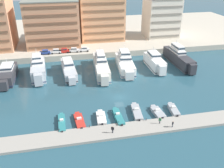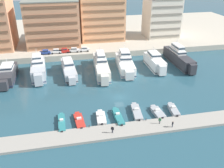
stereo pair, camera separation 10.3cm
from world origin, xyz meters
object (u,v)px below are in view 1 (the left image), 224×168
(yacht_silver_mid_left, at_px, (69,69))
(car_white_left, at_px, (56,51))
(motorboat_grey_mid_right, at_px, (173,110))
(pedestrian_mid_deck, at_px, (113,129))
(yacht_white_center_right, at_px, (155,62))
(motorboat_teal_far_left, at_px, (62,123))
(yacht_silver_left, at_px, (38,69))
(car_white_center, at_px, (84,49))
(motorboat_white_mid_left, at_px, (101,118))
(car_red_mid_left, at_px, (64,50))
(yacht_charcoal_mid_right, at_px, (179,57))
(motorboat_red_left, at_px, (79,121))
(pedestrian_near_edge, at_px, (160,120))
(car_white_center_left, at_px, (74,50))
(pedestrian_far_side, at_px, (173,124))
(motorboat_grey_center_right, at_px, (158,112))
(motorboat_grey_center, at_px, (137,112))
(motorboat_teal_center_left, at_px, (118,117))
(car_blue_far_left, at_px, (45,52))
(yacht_white_center, at_px, (125,63))
(yacht_charcoal_far_left, at_px, (7,74))

(yacht_silver_mid_left, relative_size, car_white_left, 4.50)
(motorboat_grey_mid_right, relative_size, pedestrian_mid_deck, 3.65)
(yacht_white_center_right, distance_m, motorboat_teal_far_left, 43.94)
(yacht_silver_left, bearing_deg, yacht_white_center_right, -1.59)
(car_white_center, bearing_deg, motorboat_white_mid_left, -90.99)
(yacht_silver_left, relative_size, car_red_mid_left, 4.11)
(yacht_charcoal_mid_right, distance_m, pedestrian_mid_deck, 48.84)
(motorboat_red_left, bearing_deg, pedestrian_near_edge, -15.87)
(car_white_center_left, height_order, pedestrian_mid_deck, car_white_center_left)
(motorboat_teal_far_left, distance_m, pedestrian_near_edge, 22.92)
(pedestrian_far_side, bearing_deg, car_white_center_left, 109.67)
(pedestrian_mid_deck, bearing_deg, motorboat_white_mid_left, 103.37)
(yacht_charcoal_mid_right, height_order, motorboat_red_left, yacht_charcoal_mid_right)
(yacht_silver_mid_left, height_order, motorboat_grey_center_right, yacht_silver_mid_left)
(yacht_white_center_right, bearing_deg, pedestrian_near_edge, -108.53)
(car_red_mid_left, bearing_deg, motorboat_red_left, -87.70)
(motorboat_grey_center, xyz_separation_m, pedestrian_near_edge, (3.81, -5.80, 1.04))
(yacht_charcoal_mid_right, relative_size, car_white_left, 5.28)
(car_white_center, bearing_deg, motorboat_teal_far_left, -102.71)
(motorboat_teal_center_left, relative_size, motorboat_grey_center_right, 1.25)
(motorboat_grey_mid_right, bearing_deg, pedestrian_near_edge, -139.35)
(motorboat_teal_far_left, bearing_deg, motorboat_white_mid_left, -0.66)
(yacht_charcoal_mid_right, bearing_deg, yacht_white_center_right, -170.29)
(motorboat_grey_mid_right, xyz_separation_m, car_blue_far_left, (-32.81, 44.80, 2.68))
(yacht_silver_mid_left, bearing_deg, yacht_white_center_right, -1.42)
(yacht_silver_left, bearing_deg, motorboat_grey_center_right, -44.48)
(yacht_silver_left, relative_size, motorboat_teal_center_left, 2.17)
(motorboat_teal_center_left, height_order, motorboat_grey_center_right, motorboat_teal_center_left)
(car_red_mid_left, bearing_deg, yacht_silver_mid_left, -86.77)
(motorboat_grey_center, xyz_separation_m, car_white_center, (-8.35, 44.32, 2.68))
(car_white_center, bearing_deg, yacht_silver_mid_left, -113.62)
(yacht_white_center_right, bearing_deg, car_white_left, 154.53)
(motorboat_grey_mid_right, height_order, car_blue_far_left, car_blue_far_left)
(car_blue_far_left, bearing_deg, yacht_silver_mid_left, -62.36)
(yacht_white_center, height_order, yacht_charcoal_mid_right, yacht_charcoal_mid_right)
(motorboat_grey_mid_right, bearing_deg, pedestrian_mid_deck, -160.51)
(motorboat_teal_center_left, xyz_separation_m, motorboat_grey_center_right, (10.18, 0.11, -0.07))
(motorboat_teal_far_left, bearing_deg, car_red_mid_left, 87.05)
(car_blue_far_left, xyz_separation_m, pedestrian_far_side, (29.48, -51.55, -1.69))
(yacht_silver_left, xyz_separation_m, motorboat_grey_center, (25.17, -28.85, -2.08))
(motorboat_teal_center_left, height_order, car_white_left, car_white_left)
(yacht_white_center_right, height_order, car_white_center, yacht_white_center_right)
(motorboat_teal_far_left, xyz_separation_m, pedestrian_near_edge, (22.29, -5.19, 1.19))
(yacht_charcoal_far_left, relative_size, car_white_center_left, 4.04)
(motorboat_teal_far_left, xyz_separation_m, car_blue_far_left, (-4.85, 44.48, 2.83))
(yacht_charcoal_mid_right, distance_m, car_blue_far_left, 50.36)
(motorboat_teal_center_left, bearing_deg, car_white_center_left, 99.31)
(motorboat_teal_center_left, height_order, car_white_center, car_white_center)
(yacht_white_center, xyz_separation_m, yacht_white_center_right, (10.62, -1.36, -0.02))
(car_white_left, bearing_deg, car_blue_far_left, -176.68)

